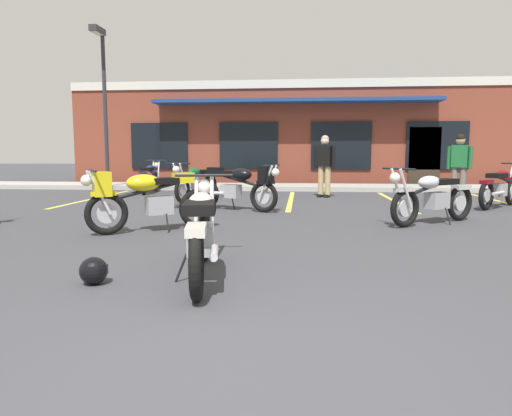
{
  "coord_description": "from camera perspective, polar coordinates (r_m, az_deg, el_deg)",
  "views": [
    {
      "loc": [
        0.26,
        -2.43,
        1.23
      ],
      "look_at": [
        -0.28,
        3.17,
        0.55
      ],
      "focal_mm": 32.69,
      "sensor_mm": 36.0,
      "label": 1
    }
  ],
  "objects": [
    {
      "name": "motorcycle_blue_standard",
      "position": [
        7.35,
        -13.24,
        1.23
      ],
      "size": [
        1.84,
        1.4,
        0.98
      ],
      "color": "black",
      "rests_on": "ground_plane"
    },
    {
      "name": "helmet_on_pavement",
      "position": [
        4.63,
        -19.24,
        -7.25
      ],
      "size": [
        0.26,
        0.26,
        0.26
      ],
      "color": "black",
      "rests_on": "ground_plane"
    },
    {
      "name": "motorcycle_silver_naked",
      "position": [
        8.5,
        20.85,
        1.25
      ],
      "size": [
        1.79,
        1.49,
        0.98
      ],
      "color": "black",
      "rests_on": "ground_plane"
    },
    {
      "name": "ground_plane",
      "position": [
        6.72,
        3.24,
        -3.66
      ],
      "size": [
        80.0,
        80.0,
        0.0
      ],
      "primitive_type": "plane",
      "color": "#3D3D42"
    },
    {
      "name": "parking_lot_lamp_post",
      "position": [
        15.64,
        -18.22,
        13.82
      ],
      "size": [
        0.24,
        0.76,
        4.96
      ],
      "color": "#2D2D33",
      "rests_on": "ground_plane"
    },
    {
      "name": "motorcycle_cream_vintage",
      "position": [
        14.44,
        -12.87,
        3.67
      ],
      "size": [
        0.66,
        2.11,
        0.98
      ],
      "color": "black",
      "rests_on": "ground_plane"
    },
    {
      "name": "motorcycle_red_sportbike",
      "position": [
        11.91,
        -7.29,
        3.14
      ],
      "size": [
        0.92,
        2.06,
        0.98
      ],
      "color": "black",
      "rests_on": "ground_plane"
    },
    {
      "name": "motorcycle_black_cruiser",
      "position": [
        11.65,
        27.74,
        2.32
      ],
      "size": [
        1.6,
        1.7,
        0.98
      ],
      "color": "black",
      "rests_on": "ground_plane"
    },
    {
      "name": "sidewalk_kerb",
      "position": [
        15.5,
        4.57,
        2.57
      ],
      "size": [
        22.0,
        1.8,
        0.14
      ],
      "primitive_type": "cube",
      "color": "#A8A59E",
      "rests_on": "ground_plane"
    },
    {
      "name": "brick_storefront_building",
      "position": [
        19.74,
        4.85,
        8.83
      ],
      "size": [
        16.76,
        6.09,
        3.81
      ],
      "color": "brown",
      "rests_on": "ground_plane"
    },
    {
      "name": "motorcycle_orange_scrambler",
      "position": [
        9.78,
        -2.13,
        2.77
      ],
      "size": [
        1.97,
        1.17,
        0.98
      ],
      "color": "black",
      "rests_on": "ground_plane"
    },
    {
      "name": "person_in_black_shirt",
      "position": [
        12.79,
        8.38,
        5.57
      ],
      "size": [
        0.59,
        0.39,
        1.68
      ],
      "color": "black",
      "rests_on": "ground_plane"
    },
    {
      "name": "person_in_shorts_foreground",
      "position": [
        12.93,
        23.63,
        5.08
      ],
      "size": [
        0.58,
        0.39,
        1.68
      ],
      "color": "black",
      "rests_on": "ground_plane"
    },
    {
      "name": "painted_stall_lines",
      "position": [
        11.92,
        4.26,
        0.96
      ],
      "size": [
        10.52,
        4.8,
        0.01
      ],
      "color": "#DBCC4C",
      "rests_on": "ground_plane"
    },
    {
      "name": "motorcycle_foreground_classic",
      "position": [
        4.59,
        -6.74,
        -2.77
      ],
      "size": [
        0.77,
        2.1,
        0.98
      ],
      "color": "black",
      "rests_on": "ground_plane"
    }
  ]
}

